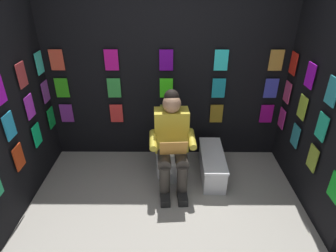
# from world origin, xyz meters

# --- Properties ---
(ground_plane) EXTENTS (30.00, 30.00, 0.00)m
(ground_plane) POSITION_xyz_m (0.00, 0.00, 0.00)
(ground_plane) COLOR #9E998E
(display_wall_back) EXTENTS (3.21, 0.14, 2.15)m
(display_wall_back) POSITION_xyz_m (-0.00, -1.76, 1.07)
(display_wall_back) COLOR black
(display_wall_back) RESTS_ON ground
(display_wall_left) EXTENTS (0.14, 1.71, 2.15)m
(display_wall_left) POSITION_xyz_m (-1.60, -0.85, 1.07)
(display_wall_left) COLOR black
(display_wall_left) RESTS_ON ground
(display_wall_right) EXTENTS (0.14, 1.71, 2.15)m
(display_wall_right) POSITION_xyz_m (1.60, -0.85, 1.07)
(display_wall_right) COLOR black
(display_wall_right) RESTS_ON ground
(toilet) EXTENTS (0.42, 0.56, 0.77)m
(toilet) POSITION_xyz_m (-0.06, -1.26, 0.33)
(toilet) COLOR white
(toilet) RESTS_ON ground
(person_reading) EXTENTS (0.54, 0.70, 1.19)m
(person_reading) POSITION_xyz_m (-0.07, -1.03, 0.60)
(person_reading) COLOR gold
(person_reading) RESTS_ON ground
(comic_longbox_near) EXTENTS (0.30, 0.82, 0.33)m
(comic_longbox_near) POSITION_xyz_m (-0.59, -1.18, 0.16)
(comic_longbox_near) COLOR silver
(comic_longbox_near) RESTS_ON ground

